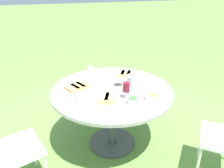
% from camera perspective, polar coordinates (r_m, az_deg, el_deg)
% --- Properties ---
extents(ground_plane, '(40.00, 40.00, 0.00)m').
position_cam_1_polar(ground_plane, '(2.84, 0.00, -15.00)').
color(ground_plane, '#668E42').
extents(dining_table, '(1.35, 1.35, 0.75)m').
position_cam_1_polar(dining_table, '(2.48, 0.00, -3.59)').
color(dining_table, '#4C4C51').
rests_on(dining_table, ground_plane).
extents(chair_near_left, '(0.53, 0.54, 0.89)m').
position_cam_1_polar(chair_near_left, '(2.19, -26.19, -14.46)').
color(chair_near_left, white).
rests_on(chair_near_left, ground_plane).
extents(water_pitcher, '(0.12, 0.11, 0.21)m').
position_cam_1_polar(water_pitcher, '(2.29, 5.17, -0.14)').
color(water_pitcher, silver).
rests_on(water_pitcher, dining_table).
extents(wine_glass, '(0.07, 0.07, 0.18)m').
position_cam_1_polar(wine_glass, '(2.18, 3.72, -0.96)').
color(wine_glass, silver).
rests_on(wine_glass, dining_table).
extents(platter_bread_main, '(0.39, 0.35, 0.06)m').
position_cam_1_polar(platter_bread_main, '(2.41, -8.87, -0.98)').
color(platter_bread_main, white).
rests_on(platter_bread_main, dining_table).
extents(platter_charcuterie, '(0.40, 0.37, 0.07)m').
position_cam_1_polar(platter_charcuterie, '(2.72, 3.59, 2.40)').
color(platter_charcuterie, white).
rests_on(platter_charcuterie, dining_table).
extents(platter_sandwich_side, '(0.36, 0.34, 0.08)m').
position_cam_1_polar(platter_sandwich_side, '(2.14, -1.69, -4.21)').
color(platter_sandwich_side, white).
rests_on(platter_sandwich_side, dining_table).
extents(bowl_fries, '(0.14, 0.14, 0.06)m').
position_cam_1_polar(bowl_fries, '(2.23, 10.41, -3.36)').
color(bowl_fries, white).
rests_on(bowl_fries, dining_table).
extents(bowl_salad, '(0.11, 0.11, 0.06)m').
position_cam_1_polar(bowl_salad, '(2.13, 5.50, -4.35)').
color(bowl_salad, silver).
rests_on(bowl_salad, dining_table).
extents(bowl_olives, '(0.12, 0.12, 0.04)m').
position_cam_1_polar(bowl_olives, '(2.44, 1.52, -0.50)').
color(bowl_olives, silver).
rests_on(bowl_olives, dining_table).
extents(cup_water_near, '(0.06, 0.06, 0.10)m').
position_cam_1_polar(cup_water_near, '(2.17, -8.69, -3.49)').
color(cup_water_near, silver).
rests_on(cup_water_near, dining_table).
extents(cup_water_far, '(0.07, 0.07, 0.08)m').
position_cam_1_polar(cup_water_far, '(2.86, -5.69, 3.70)').
color(cup_water_far, silver).
rests_on(cup_water_far, dining_table).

